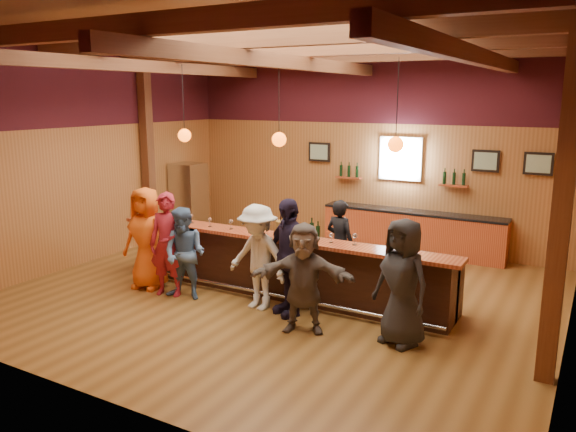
# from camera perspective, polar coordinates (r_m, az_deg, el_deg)

# --- Properties ---
(room) EXTENTS (9.04, 9.00, 4.52)m
(room) POSITION_cam_1_polar(r_m,az_deg,el_deg) (9.37, -0.74, 10.93)
(room) COLOR brown
(room) RESTS_ON ground
(bar_counter) EXTENTS (6.30, 1.07, 1.11)m
(bar_counter) POSITION_cam_1_polar(r_m,az_deg,el_deg) (9.87, -0.34, -4.87)
(bar_counter) COLOR black
(bar_counter) RESTS_ON ground
(back_bar_cabinet) EXTENTS (4.00, 0.52, 0.95)m
(back_bar_cabinet) POSITION_cam_1_polar(r_m,az_deg,el_deg) (12.62, 12.48, -1.60)
(back_bar_cabinet) COLOR #94361A
(back_bar_cabinet) RESTS_ON ground
(window) EXTENTS (0.95, 0.09, 0.95)m
(window) POSITION_cam_1_polar(r_m,az_deg,el_deg) (12.68, 11.37, 5.74)
(window) COLOR silver
(window) RESTS_ON room
(framed_pictures) EXTENTS (5.35, 0.05, 0.45)m
(framed_pictures) POSITION_cam_1_polar(r_m,az_deg,el_deg) (12.43, 15.18, 5.66)
(framed_pictures) COLOR black
(framed_pictures) RESTS_ON room
(wine_shelves) EXTENTS (3.00, 0.18, 0.30)m
(wine_shelves) POSITION_cam_1_polar(r_m,az_deg,el_deg) (12.67, 11.20, 3.79)
(wine_shelves) COLOR #94361A
(wine_shelves) RESTS_ON room
(pendant_lights) EXTENTS (4.24, 0.24, 1.37)m
(pendant_lights) POSITION_cam_1_polar(r_m,az_deg,el_deg) (9.35, -0.91, 7.83)
(pendant_lights) COLOR black
(pendant_lights) RESTS_ON room
(stainless_fridge) EXTENTS (0.70, 0.70, 1.80)m
(stainless_fridge) POSITION_cam_1_polar(r_m,az_deg,el_deg) (14.04, -10.01, 1.65)
(stainless_fridge) COLOR silver
(stainless_fridge) RESTS_ON ground
(customer_orange) EXTENTS (0.95, 0.66, 1.84)m
(customer_orange) POSITION_cam_1_polar(r_m,az_deg,el_deg) (10.33, -14.17, -2.19)
(customer_orange) COLOR orange
(customer_orange) RESTS_ON ground
(customer_redvest) EXTENTS (0.75, 0.59, 1.81)m
(customer_redvest) POSITION_cam_1_polar(r_m,az_deg,el_deg) (9.87, -12.13, -2.85)
(customer_redvest) COLOR maroon
(customer_redvest) RESTS_ON ground
(customer_denim) EXTENTS (0.85, 0.71, 1.59)m
(customer_denim) POSITION_cam_1_polar(r_m,az_deg,el_deg) (9.66, -10.44, -3.79)
(customer_denim) COLOR #4C6C99
(customer_denim) RESTS_ON ground
(customer_white) EXTENTS (1.20, 0.80, 1.73)m
(customer_white) POSITION_cam_1_polar(r_m,az_deg,el_deg) (9.06, -3.08, -4.21)
(customer_white) COLOR silver
(customer_white) RESTS_ON ground
(customer_navy) EXTENTS (1.18, 0.93, 1.88)m
(customer_navy) POSITION_cam_1_polar(r_m,az_deg,el_deg) (8.80, 0.06, -4.19)
(customer_navy) COLOR #1F1831
(customer_navy) RESTS_ON ground
(customer_brown) EXTENTS (1.59, 0.96, 1.64)m
(customer_brown) POSITION_cam_1_polar(r_m,az_deg,el_deg) (8.20, 1.59, -6.29)
(customer_brown) COLOR #5F544C
(customer_brown) RESTS_ON ground
(customer_dark) EXTENTS (1.03, 0.85, 1.79)m
(customer_dark) POSITION_cam_1_polar(r_m,az_deg,el_deg) (7.92, 11.53, -6.61)
(customer_dark) COLOR black
(customer_dark) RESTS_ON ground
(bartender) EXTENTS (0.65, 0.50, 1.59)m
(bartender) POSITION_cam_1_polar(r_m,az_deg,el_deg) (10.22, 5.30, -2.73)
(bartender) COLOR black
(bartender) RESTS_ON ground
(ice_bucket) EXTENTS (0.24, 0.24, 0.26)m
(ice_bucket) POSITION_cam_1_polar(r_m,az_deg,el_deg) (9.36, -0.54, -1.28)
(ice_bucket) COLOR brown
(ice_bucket) RESTS_ON bar_counter
(bottle_a) EXTENTS (0.07, 0.07, 0.34)m
(bottle_a) POSITION_cam_1_polar(r_m,az_deg,el_deg) (9.26, 2.42, -1.42)
(bottle_a) COLOR black
(bottle_a) RESTS_ON bar_counter
(bottle_b) EXTENTS (0.07, 0.07, 0.31)m
(bottle_b) POSITION_cam_1_polar(r_m,az_deg,el_deg) (9.13, 3.06, -1.69)
(bottle_b) COLOR black
(bottle_b) RESTS_ON bar_counter
(glass_a) EXTENTS (0.08, 0.08, 0.17)m
(glass_a) POSITION_cam_1_polar(r_m,az_deg,el_deg) (11.12, -13.80, 0.49)
(glass_a) COLOR silver
(glass_a) RESTS_ON bar_counter
(glass_b) EXTENTS (0.08, 0.08, 0.17)m
(glass_b) POSITION_cam_1_polar(r_m,az_deg,el_deg) (10.47, -9.78, -0.06)
(glass_b) COLOR silver
(glass_b) RESTS_ON bar_counter
(glass_c) EXTENTS (0.07, 0.07, 0.16)m
(glass_c) POSITION_cam_1_polar(r_m,az_deg,el_deg) (10.14, -7.95, -0.42)
(glass_c) COLOR silver
(glass_c) RESTS_ON bar_counter
(glass_d) EXTENTS (0.08, 0.08, 0.17)m
(glass_d) POSITION_cam_1_polar(r_m,az_deg,el_deg) (9.90, -5.83, -0.62)
(glass_d) COLOR silver
(glass_d) RESTS_ON bar_counter
(glass_e) EXTENTS (0.09, 0.09, 0.19)m
(glass_e) POSITION_cam_1_polar(r_m,az_deg,el_deg) (9.47, -2.64, -1.08)
(glass_e) COLOR silver
(glass_e) RESTS_ON bar_counter
(glass_f) EXTENTS (0.07, 0.07, 0.16)m
(glass_f) POSITION_cam_1_polar(r_m,az_deg,el_deg) (8.97, 4.42, -2.00)
(glass_f) COLOR silver
(glass_f) RESTS_ON bar_counter
(glass_g) EXTENTS (0.08, 0.08, 0.19)m
(glass_g) POSITION_cam_1_polar(r_m,az_deg,el_deg) (8.87, 6.80, -2.09)
(glass_g) COLOR silver
(glass_g) RESTS_ON bar_counter
(glass_h) EXTENTS (0.08, 0.08, 0.17)m
(glass_h) POSITION_cam_1_polar(r_m,az_deg,el_deg) (8.47, 11.23, -3.00)
(glass_h) COLOR silver
(glass_h) RESTS_ON bar_counter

